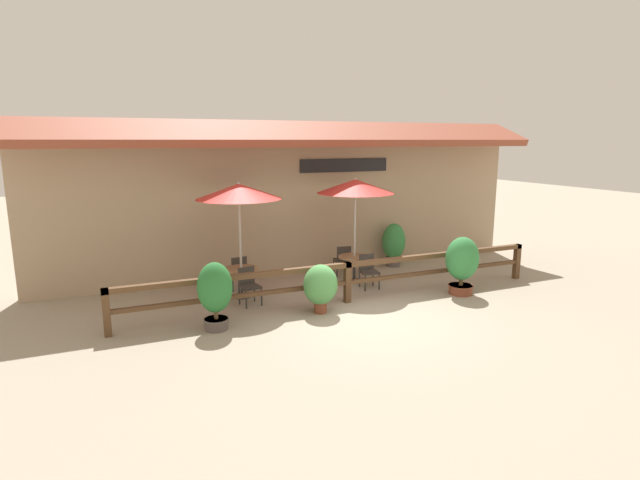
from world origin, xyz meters
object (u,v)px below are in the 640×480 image
object	(u,v)px
potted_plant_small_flowering	(215,292)
potted_plant_tall_tropical	(320,286)
dining_table_near	(241,274)
chair_near_wallside	(238,271)
dining_table_middle	(354,261)
chair_middle_wallside	(343,259)
potted_plant_corner_fern	(462,262)
patio_umbrella_middle	(355,186)
chair_middle_streetside	(368,270)
potted_plant_broad_leaf	(394,243)
chair_near_streetside	(249,284)
patio_umbrella_near	(239,192)

from	to	relation	value
potted_plant_small_flowering	potted_plant_tall_tropical	xyz separation A→B (m)	(2.30, 0.09, -0.17)
dining_table_near	potted_plant_tall_tropical	xyz separation A→B (m)	(1.28, -1.78, 0.05)
dining_table_near	chair_near_wallside	xyz separation A→B (m)	(0.07, 0.63, -0.08)
dining_table_middle	chair_middle_wallside	xyz separation A→B (m)	(-0.02, 0.65, -0.08)
potted_plant_small_flowering	potted_plant_corner_fern	world-z (taller)	potted_plant_corner_fern
dining_table_near	dining_table_middle	xyz separation A→B (m)	(3.08, 0.08, 0.00)
patio_umbrella_middle	dining_table_middle	bearing A→B (deg)	180.00
chair_near_wallside	potted_plant_corner_fern	size ratio (longest dim) A/B	0.60
dining_table_near	chair_middle_wallside	bearing A→B (deg)	13.45
chair_middle_streetside	potted_plant_corner_fern	size ratio (longest dim) A/B	0.60
potted_plant_broad_leaf	dining_table_middle	bearing A→B (deg)	-150.89
chair_near_wallside	potted_plant_broad_leaf	world-z (taller)	potted_plant_broad_leaf
chair_near_streetside	patio_umbrella_middle	bearing A→B (deg)	3.76
dining_table_near	dining_table_middle	size ratio (longest dim) A/B	1.00
dining_table_middle	potted_plant_broad_leaf	distance (m)	2.12
patio_umbrella_middle	chair_middle_wallside	size ratio (longest dim) A/B	3.21
chair_middle_streetside	potted_plant_small_flowering	bearing A→B (deg)	-156.80
potted_plant_corner_fern	patio_umbrella_middle	bearing A→B (deg)	133.42
patio_umbrella_near	chair_near_streetside	xyz separation A→B (m)	(0.01, -0.63, -2.05)
chair_near_wallside	dining_table_middle	distance (m)	3.06
chair_near_streetside	patio_umbrella_middle	world-z (taller)	patio_umbrella_middle
patio_umbrella_middle	chair_middle_wallside	world-z (taller)	patio_umbrella_middle
patio_umbrella_middle	potted_plant_tall_tropical	bearing A→B (deg)	-133.89
potted_plant_tall_tropical	chair_middle_streetside	bearing A→B (deg)	33.16
patio_umbrella_middle	patio_umbrella_near	bearing A→B (deg)	-178.50
patio_umbrella_middle	potted_plant_broad_leaf	xyz separation A→B (m)	(1.85, 1.03, -1.84)
patio_umbrella_near	chair_near_wallside	xyz separation A→B (m)	(0.07, 0.63, -2.05)
chair_near_streetside	potted_plant_broad_leaf	distance (m)	5.22
chair_middle_streetside	chair_middle_wallside	world-z (taller)	same
patio_umbrella_near	dining_table_near	bearing A→B (deg)	0.00
chair_near_wallside	chair_middle_wallside	xyz separation A→B (m)	(2.99, 0.10, 0.00)
dining_table_near	dining_table_middle	bearing A→B (deg)	1.50
chair_middle_wallside	dining_table_near	bearing A→B (deg)	24.41
chair_middle_streetside	chair_near_streetside	bearing A→B (deg)	-173.04
potted_plant_small_flowering	potted_plant_corner_fern	bearing A→B (deg)	-0.50
potted_plant_broad_leaf	patio_umbrella_near	bearing A→B (deg)	-167.31
patio_umbrella_middle	potted_plant_tall_tropical	size ratio (longest dim) A/B	2.56
potted_plant_broad_leaf	chair_middle_streetside	bearing A→B (deg)	-136.72
chair_near_wallside	potted_plant_tall_tropical	xyz separation A→B (m)	(1.22, -2.41, 0.13)
chair_near_streetside	potted_plant_corner_fern	distance (m)	5.14
chair_middle_streetside	potted_plant_corner_fern	world-z (taller)	potted_plant_corner_fern
chair_near_streetside	potted_plant_small_flowering	distance (m)	1.63
potted_plant_corner_fern	chair_near_streetside	bearing A→B (deg)	165.44
chair_middle_wallside	potted_plant_small_flowering	xyz separation A→B (m)	(-4.07, -2.60, 0.30)
chair_middle_streetside	potted_plant_small_flowering	distance (m)	4.36
dining_table_middle	patio_umbrella_near	bearing A→B (deg)	-178.50
potted_plant_small_flowering	chair_near_wallside	bearing A→B (deg)	66.67
patio_umbrella_near	dining_table_middle	distance (m)	3.66
chair_near_streetside	potted_plant_small_flowering	world-z (taller)	potted_plant_small_flowering
patio_umbrella_near	potted_plant_broad_leaf	world-z (taller)	patio_umbrella_near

